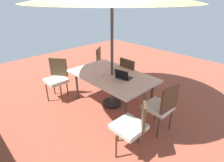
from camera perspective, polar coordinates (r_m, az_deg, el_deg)
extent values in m
cube|color=#9E4C38|center=(4.34, 0.00, -7.47)|extent=(10.00, 10.00, 0.02)
cube|color=silver|center=(3.98, 0.00, 1.74)|extent=(1.89, 1.15, 0.04)
cylinder|color=#333333|center=(3.99, 12.44, -4.98)|extent=(0.05, 0.05, 0.73)
cylinder|color=#333333|center=(4.93, -2.87, 1.70)|extent=(0.05, 0.05, 0.73)
cylinder|color=#333333|center=(3.42, 4.20, -10.09)|extent=(0.05, 0.05, 0.73)
cylinder|color=#333333|center=(4.48, -11.04, -1.35)|extent=(0.05, 0.05, 0.73)
cylinder|color=#4C4C4C|center=(3.80, 0.00, 8.67)|extent=(0.06, 0.06, 2.50)
cylinder|color=black|center=(4.32, 0.00, -7.02)|extent=(0.44, 0.44, 0.06)
cube|color=silver|center=(3.46, 14.47, -7.92)|extent=(0.46, 0.46, 0.08)
cube|color=#4C3823|center=(3.23, 17.87, -5.49)|extent=(0.09, 0.44, 0.45)
cylinder|color=#4C3823|center=(3.82, 13.64, -9.16)|extent=(0.03, 0.03, 0.45)
cylinder|color=#4C3823|center=(3.58, 9.90, -11.30)|extent=(0.03, 0.03, 0.45)
cylinder|color=#4C3823|center=(3.65, 18.04, -11.52)|extent=(0.03, 0.03, 0.45)
cylinder|color=#4C3823|center=(3.41, 14.43, -13.99)|extent=(0.03, 0.03, 0.45)
cube|color=silver|center=(4.55, -17.31, 0.16)|extent=(0.46, 0.46, 0.08)
cube|color=#4C3823|center=(4.63, -16.64, 4.23)|extent=(0.37, 0.29, 0.45)
cylinder|color=#4C3823|center=(4.61, -19.84, -3.62)|extent=(0.03, 0.03, 0.45)
cylinder|color=#4C3823|center=(4.45, -15.75, -4.06)|extent=(0.03, 0.03, 0.45)
cylinder|color=#4C3823|center=(4.89, -17.93, -1.62)|extent=(0.03, 0.03, 0.45)
cylinder|color=#4C3823|center=(4.74, -14.03, -1.97)|extent=(0.03, 0.03, 0.45)
cube|color=silver|center=(2.92, 5.34, -14.20)|extent=(0.46, 0.46, 0.08)
cube|color=#4C3823|center=(2.77, 9.98, -10.14)|extent=(0.31, 0.36, 0.45)
cylinder|color=#4C3823|center=(3.23, 1.94, -15.61)|extent=(0.03, 0.03, 0.45)
cylinder|color=#4C3823|center=(2.97, 1.31, -20.15)|extent=(0.03, 0.03, 0.45)
cylinder|color=#4C3823|center=(3.23, 8.56, -15.93)|extent=(0.03, 0.03, 0.45)
cylinder|color=#4C3823|center=(2.97, 8.71, -20.51)|extent=(0.03, 0.03, 0.45)
cube|color=silver|center=(4.62, 6.34, 1.58)|extent=(0.46, 0.46, 0.08)
cube|color=#4C3823|center=(4.37, 4.72, 4.00)|extent=(0.44, 0.04, 0.45)
cylinder|color=#4C3823|center=(4.76, 9.24, -1.37)|extent=(0.03, 0.03, 0.45)
cylinder|color=#4C3823|center=(4.96, 5.97, -0.03)|extent=(0.03, 0.03, 0.45)
cylinder|color=#4C3823|center=(4.51, 6.43, -2.81)|extent=(0.03, 0.03, 0.45)
cylinder|color=#4C3823|center=(4.72, 3.11, -1.33)|extent=(0.03, 0.03, 0.45)
cube|color=silver|center=(5.38, -2.00, 5.24)|extent=(0.46, 0.46, 0.08)
cube|color=#4C3823|center=(5.33, -4.29, 8.01)|extent=(0.30, 0.37, 0.45)
cylinder|color=#4C3823|center=(5.29, -0.37, 1.78)|extent=(0.03, 0.03, 0.45)
cylinder|color=#4C3823|center=(5.61, 0.17, 3.24)|extent=(0.03, 0.03, 0.45)
cylinder|color=#4C3823|center=(5.35, -4.19, 1.99)|extent=(0.03, 0.03, 0.45)
cylinder|color=#4C3823|center=(5.67, -3.44, 3.43)|extent=(0.03, 0.03, 0.45)
cube|color=#2D2D33|center=(3.82, 3.83, 1.10)|extent=(0.36, 0.28, 0.02)
cube|color=black|center=(3.69, 3.00, 2.05)|extent=(0.32, 0.12, 0.20)
cylinder|color=white|center=(3.83, -2.97, 1.91)|extent=(0.07, 0.07, 0.11)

